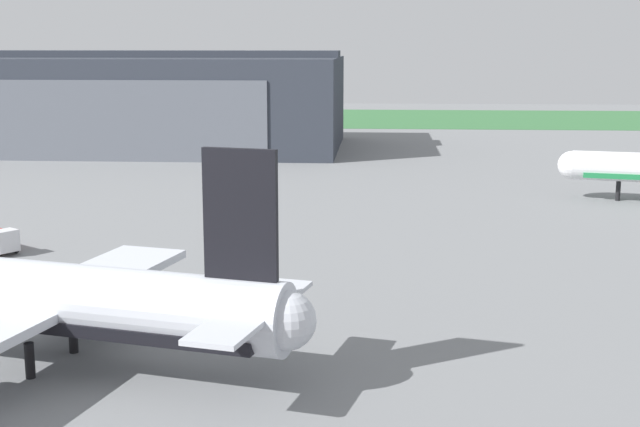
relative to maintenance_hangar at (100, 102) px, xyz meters
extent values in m
plane|color=slate|center=(30.20, -99.08, -8.25)|extent=(440.00, 440.00, 0.00)
cube|color=#376F3E|center=(30.20, 65.78, -8.21)|extent=(440.00, 56.00, 0.08)
cube|color=#2D333D|center=(0.00, 0.09, -0.14)|extent=(86.76, 38.69, 16.21)
cube|color=slate|center=(0.00, -19.41, -1.76)|extent=(65.93, 0.30, 12.97)
cube|color=#2D333D|center=(0.00, 0.09, 8.56)|extent=(86.76, 9.29, 1.20)
cylinder|color=silver|center=(30.21, -108.27, -4.08)|extent=(32.09, 11.57, 4.17)
sphere|color=silver|center=(45.76, -112.04, -4.08)|extent=(3.25, 3.25, 3.25)
cube|color=black|center=(30.21, -108.27, -5.23)|extent=(29.61, 11.01, 0.73)
cube|color=black|center=(43.27, -111.43, 1.54)|extent=(4.14, 1.37, 7.08)
cube|color=silver|center=(44.63, -108.55, -3.66)|extent=(4.17, 6.35, 0.28)
cube|color=silver|center=(43.16, -114.61, -3.66)|extent=(4.17, 6.35, 0.28)
cube|color=silver|center=(32.62, -101.03, -4.60)|extent=(8.01, 13.76, 0.56)
cylinder|color=gray|center=(31.60, -101.85, -6.05)|extent=(4.39, 3.16, 2.29)
cylinder|color=black|center=(31.97, -106.45, -7.21)|extent=(0.56, 0.56, 2.08)
cylinder|color=black|center=(30.94, -110.70, -7.21)|extent=(0.56, 0.56, 2.08)
sphere|color=white|center=(74.07, -49.04, -4.09)|extent=(3.39, 3.39, 3.39)
cylinder|color=black|center=(79.49, -50.22, -7.05)|extent=(0.56, 0.56, 2.39)
cube|color=silver|center=(17.32, -82.41, -6.88)|extent=(2.44, 2.58, 1.94)
cylinder|color=black|center=(17.76, -81.35, -7.84)|extent=(0.81, 0.67, 0.81)
camera|label=1|loc=(50.58, -156.64, 10.51)|focal=49.19mm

